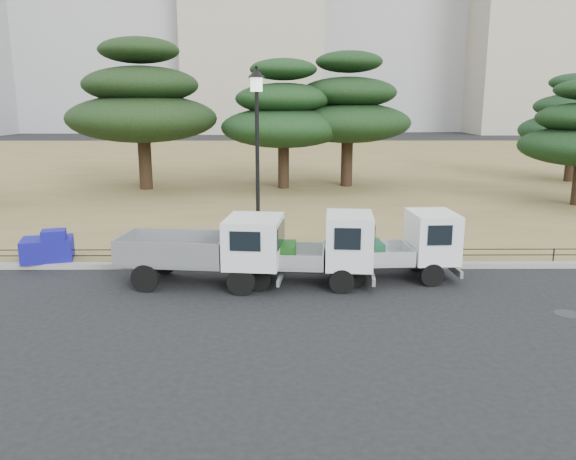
{
  "coord_description": "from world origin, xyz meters",
  "views": [
    {
      "loc": [
        -0.11,
        -13.47,
        4.8
      ],
      "look_at": [
        0.0,
        2.0,
        1.3
      ],
      "focal_mm": 35.0,
      "sensor_mm": 36.0,
      "label": 1
    }
  ],
  "objects_px": {
    "tarp_pile": "(48,248)",
    "street_lamp": "(257,134)",
    "truck_kei_front": "(315,249)",
    "truck_large": "(212,247)",
    "truck_kei_rear": "(400,246)"
  },
  "relations": [
    {
      "from": "tarp_pile",
      "to": "street_lamp",
      "type": "bearing_deg",
      "value": -0.85
    },
    {
      "from": "truck_kei_front",
      "to": "street_lamp",
      "type": "relative_size",
      "value": 0.68
    },
    {
      "from": "truck_large",
      "to": "truck_kei_rear",
      "type": "distance_m",
      "value": 5.17
    },
    {
      "from": "truck_kei_rear",
      "to": "truck_large",
      "type": "bearing_deg",
      "value": -178.3
    },
    {
      "from": "truck_large",
      "to": "truck_kei_rear",
      "type": "height_order",
      "value": "truck_kei_rear"
    },
    {
      "from": "truck_large",
      "to": "street_lamp",
      "type": "height_order",
      "value": "street_lamp"
    },
    {
      "from": "truck_kei_rear",
      "to": "street_lamp",
      "type": "xyz_separation_m",
      "value": [
        -3.99,
        1.37,
        2.99
      ]
    },
    {
      "from": "truck_large",
      "to": "truck_kei_front",
      "type": "height_order",
      "value": "truck_kei_front"
    },
    {
      "from": "street_lamp",
      "to": "tarp_pile",
      "type": "xyz_separation_m",
      "value": [
        -6.37,
        0.09,
        -3.4
      ]
    },
    {
      "from": "truck_large",
      "to": "truck_kei_front",
      "type": "bearing_deg",
      "value": 7.24
    },
    {
      "from": "truck_large",
      "to": "truck_kei_rear",
      "type": "relative_size",
      "value": 1.21
    },
    {
      "from": "truck_large",
      "to": "street_lamp",
      "type": "bearing_deg",
      "value": 64.15
    },
    {
      "from": "truck_kei_front",
      "to": "street_lamp",
      "type": "height_order",
      "value": "street_lamp"
    },
    {
      "from": "street_lamp",
      "to": "truck_kei_rear",
      "type": "bearing_deg",
      "value": -18.93
    },
    {
      "from": "truck_kei_rear",
      "to": "tarp_pile",
      "type": "xyz_separation_m",
      "value": [
        -10.35,
        1.46,
        -0.4
      ]
    }
  ]
}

